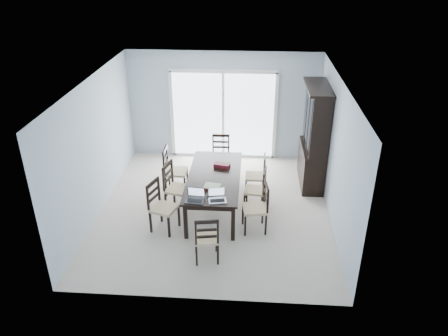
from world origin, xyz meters
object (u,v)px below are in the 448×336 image
at_px(chair_left_near, 159,201).
at_px(chair_left_far, 171,165).
at_px(chair_end_near, 207,235).
at_px(laptop_silver, 217,198).
at_px(china_hutch, 314,138).
at_px(laptop_dark, 195,199).
at_px(hot_tub, 212,122).
at_px(chair_left_mid, 173,182).
at_px(game_box, 222,165).
at_px(chair_right_far, 259,171).
at_px(chair_right_mid, 259,185).
at_px(chair_end_far, 221,150).
at_px(cell_phone, 210,196).
at_px(chair_right_near, 260,202).
at_px(dining_table, 214,179).

distance_m(chair_left_near, chair_left_far, 1.37).
xyz_separation_m(chair_end_near, laptop_silver, (0.12, 0.71, 0.26)).
relative_size(china_hutch, laptop_silver, 6.42).
height_order(laptop_dark, laptop_silver, laptop_dark).
bearing_deg(chair_left_near, hot_tub, -168.51).
bearing_deg(chair_left_mid, game_box, 129.49).
distance_m(chair_left_near, laptop_silver, 1.11).
xyz_separation_m(chair_left_mid, chair_right_far, (1.67, 0.70, -0.06)).
height_order(chair_right_mid, chair_end_near, chair_end_near).
xyz_separation_m(china_hutch, hot_tub, (-2.39, 2.31, -0.59)).
height_order(china_hutch, game_box, china_hutch).
xyz_separation_m(chair_end_far, laptop_silver, (0.13, -2.52, 0.25)).
height_order(chair_end_far, cell_phone, chair_end_far).
bearing_deg(laptop_dark, game_box, 79.70).
bearing_deg(chair_right_near, chair_right_far, -8.08).
height_order(chair_left_far, game_box, chair_left_far).
bearing_deg(chair_left_near, laptop_silver, 98.70).
height_order(chair_right_mid, game_box, chair_right_mid).
distance_m(chair_left_near, chair_right_far, 2.28).
relative_size(chair_left_mid, laptop_silver, 3.34).
height_order(dining_table, game_box, game_box).
xyz_separation_m(chair_end_far, laptop_dark, (-0.25, -2.55, 0.25)).
relative_size(chair_right_mid, laptop_dark, 3.02).
bearing_deg(chair_right_mid, chair_right_far, 6.69).
bearing_deg(chair_end_near, chair_left_mid, 107.83).
distance_m(chair_right_far, cell_phone, 1.70).
distance_m(chair_right_near, chair_right_mid, 0.71).
bearing_deg(chair_right_far, hot_tub, 23.23).
xyz_separation_m(chair_left_mid, chair_right_mid, (1.66, 0.12, -0.07)).
height_order(chair_right_far, hot_tub, chair_right_far).
distance_m(china_hutch, chair_right_mid, 1.73).
relative_size(dining_table, cell_phone, 19.39).
relative_size(dining_table, game_box, 7.09).
relative_size(chair_left_mid, chair_right_far, 1.10).
height_order(chair_left_near, laptop_silver, chair_left_near).
xyz_separation_m(laptop_silver, cell_phone, (-0.15, 0.13, -0.05)).
xyz_separation_m(chair_end_near, laptop_dark, (-0.27, 0.67, 0.26)).
height_order(chair_end_near, laptop_dark, chair_end_near).
relative_size(chair_left_far, laptop_dark, 3.45).
xyz_separation_m(chair_left_far, chair_end_far, (0.96, 0.95, -0.06)).
xyz_separation_m(chair_end_near, game_box, (0.10, 2.01, 0.25)).
height_order(dining_table, hot_tub, hot_tub).
distance_m(chair_right_far, chair_end_far, 1.29).
bearing_deg(chair_left_far, dining_table, 55.47).
distance_m(laptop_silver, cell_phone, 0.20).
bearing_deg(chair_right_near, china_hutch, -39.49).
bearing_deg(chair_right_far, chair_left_far, 90.24).
xyz_separation_m(china_hutch, cell_phone, (-2.03, -2.04, -0.32)).
height_order(dining_table, china_hutch, china_hutch).
relative_size(chair_left_far, game_box, 3.75).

